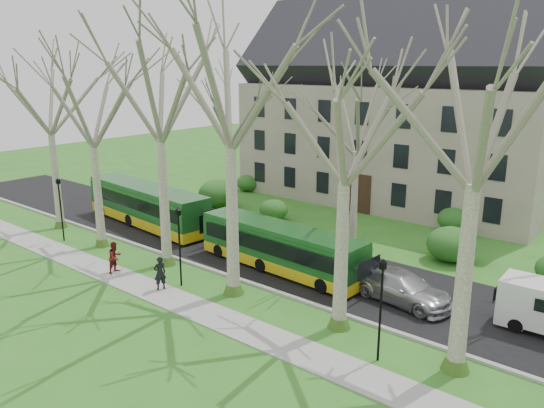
{
  "coord_description": "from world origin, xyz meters",
  "views": [
    {
      "loc": [
        14.84,
        -18.75,
        11.78
      ],
      "look_at": [
        -2.84,
        3.0,
        4.33
      ],
      "focal_mm": 35.0,
      "sensor_mm": 36.0,
      "label": 1
    }
  ],
  "objects_px": {
    "bus_lead": "(147,205)",
    "pedestrian_b": "(115,257)",
    "sedan": "(402,287)",
    "bus_follow": "(280,247)",
    "pedestrian_a": "(160,273)"
  },
  "relations": [
    {
      "from": "bus_follow",
      "to": "pedestrian_b",
      "type": "bearing_deg",
      "value": -134.96
    },
    {
      "from": "bus_lead",
      "to": "sedan",
      "type": "xyz_separation_m",
      "value": [
        20.69,
        -0.28,
        -0.76
      ]
    },
    {
      "from": "bus_follow",
      "to": "pedestrian_b",
      "type": "xyz_separation_m",
      "value": [
        -7.1,
        -6.38,
        -0.45
      ]
    },
    {
      "from": "bus_lead",
      "to": "pedestrian_b",
      "type": "distance_m",
      "value": 9.37
    },
    {
      "from": "bus_lead",
      "to": "bus_follow",
      "type": "distance_m",
      "value": 13.21
    },
    {
      "from": "pedestrian_b",
      "to": "bus_follow",
      "type": "bearing_deg",
      "value": -58.87
    },
    {
      "from": "bus_lead",
      "to": "pedestrian_b",
      "type": "height_order",
      "value": "bus_lead"
    },
    {
      "from": "pedestrian_a",
      "to": "pedestrian_b",
      "type": "distance_m",
      "value": 3.89
    },
    {
      "from": "bus_lead",
      "to": "pedestrian_a",
      "type": "relative_size",
      "value": 6.71
    },
    {
      "from": "pedestrian_a",
      "to": "pedestrian_b",
      "type": "bearing_deg",
      "value": -67.17
    },
    {
      "from": "pedestrian_a",
      "to": "bus_follow",
      "type": "bearing_deg",
      "value": 174.55
    },
    {
      "from": "bus_lead",
      "to": "pedestrian_b",
      "type": "bearing_deg",
      "value": -43.73
    },
    {
      "from": "sedan",
      "to": "pedestrian_b",
      "type": "height_order",
      "value": "pedestrian_b"
    },
    {
      "from": "bus_follow",
      "to": "sedan",
      "type": "distance_m",
      "value": 7.53
    },
    {
      "from": "sedan",
      "to": "pedestrian_b",
      "type": "distance_m",
      "value": 16.1
    }
  ]
}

